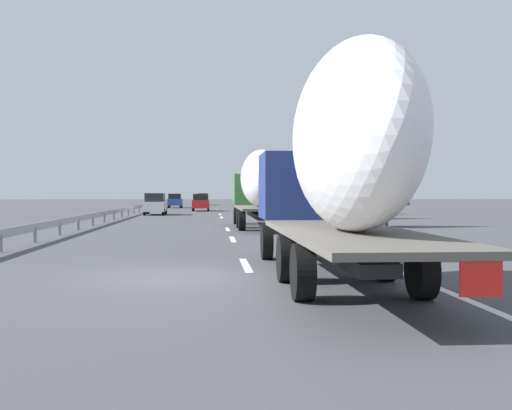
# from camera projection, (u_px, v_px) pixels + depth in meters

# --- Properties ---
(ground_plane) EXTENTS (260.00, 260.00, 0.00)m
(ground_plane) POSITION_uv_depth(u_px,v_px,m) (200.00, 215.00, 54.60)
(ground_plane) COLOR #424247
(lane_stripe_0) EXTENTS (3.20, 0.20, 0.01)m
(lane_stripe_0) POSITION_uv_depth(u_px,v_px,m) (246.00, 265.00, 16.85)
(lane_stripe_0) COLOR white
(lane_stripe_0) RESTS_ON ground_plane
(lane_stripe_1) EXTENTS (3.20, 0.20, 0.01)m
(lane_stripe_1) POSITION_uv_depth(u_px,v_px,m) (233.00, 239.00, 26.16)
(lane_stripe_1) COLOR white
(lane_stripe_1) RESTS_ON ground_plane
(lane_stripe_2) EXTENTS (3.20, 0.20, 0.01)m
(lane_stripe_2) POSITION_uv_depth(u_px,v_px,m) (228.00, 229.00, 33.25)
(lane_stripe_2) COLOR white
(lane_stripe_2) RESTS_ON ground_plane
(lane_stripe_3) EXTENTS (3.20, 0.20, 0.01)m
(lane_stripe_3) POSITION_uv_depth(u_px,v_px,m) (222.00, 217.00, 49.16)
(lane_stripe_3) COLOR white
(lane_stripe_3) RESTS_ON ground_plane
(lane_stripe_4) EXTENTS (3.20, 0.20, 0.01)m
(lane_stripe_4) POSITION_uv_depth(u_px,v_px,m) (220.00, 214.00, 55.65)
(lane_stripe_4) COLOR white
(lane_stripe_4) RESTS_ON ground_plane
(lane_stripe_5) EXTENTS (3.20, 0.20, 0.01)m
(lane_stripe_5) POSITION_uv_depth(u_px,v_px,m) (218.00, 210.00, 68.40)
(lane_stripe_5) COLOR white
(lane_stripe_5) RESTS_ON ground_plane
(lane_stripe_6) EXTENTS (3.20, 0.20, 0.01)m
(lane_stripe_6) POSITION_uv_depth(u_px,v_px,m) (218.00, 210.00, 69.72)
(lane_stripe_6) COLOR white
(lane_stripe_6) RESTS_ON ground_plane
(edge_line_right) EXTENTS (110.00, 0.20, 0.01)m
(edge_line_right) POSITION_uv_depth(u_px,v_px,m) (258.00, 213.00, 60.00)
(edge_line_right) COLOR white
(edge_line_right) RESTS_ON ground_plane
(truck_lead) EXTENTS (12.38, 2.55, 4.23)m
(truck_lead) POSITION_uv_depth(u_px,v_px,m) (260.00, 185.00, 34.50)
(truck_lead) COLOR #387038
(truck_lead) RESTS_ON ground_plane
(truck_trailing) EXTENTS (12.92, 2.55, 4.85)m
(truck_trailing) POSITION_uv_depth(u_px,v_px,m) (340.00, 159.00, 13.32)
(truck_trailing) COLOR navy
(truck_trailing) RESTS_ON ground_plane
(car_red_compact) EXTENTS (4.19, 1.81, 1.82)m
(car_red_compact) POSITION_uv_depth(u_px,v_px,m) (201.00, 202.00, 66.33)
(car_red_compact) COLOR red
(car_red_compact) RESTS_ON ground_plane
(car_white_van) EXTENTS (4.69, 1.81, 1.90)m
(car_white_van) POSITION_uv_depth(u_px,v_px,m) (155.00, 204.00, 54.84)
(car_white_van) COLOR white
(car_white_van) RESTS_ON ground_plane
(car_blue_sedan) EXTENTS (4.28, 1.76, 1.82)m
(car_blue_sedan) POSITION_uv_depth(u_px,v_px,m) (175.00, 201.00, 79.85)
(car_blue_sedan) COLOR #28479E
(car_blue_sedan) RESTS_ON ground_plane
(car_black_suv) EXTENTS (4.51, 1.74, 1.84)m
(car_black_suv) POSITION_uv_depth(u_px,v_px,m) (203.00, 199.00, 98.30)
(car_black_suv) COLOR black
(car_black_suv) RESTS_ON ground_plane
(road_sign) EXTENTS (0.10, 0.90, 3.45)m
(road_sign) POSITION_uv_depth(u_px,v_px,m) (272.00, 188.00, 58.27)
(road_sign) COLOR gray
(road_sign) RESTS_ON ground_plane
(tree_0) EXTENTS (3.61, 3.61, 5.73)m
(tree_0) POSITION_uv_depth(u_px,v_px,m) (326.00, 175.00, 57.46)
(tree_0) COLOR #472D19
(tree_0) RESTS_ON ground_plane
(tree_1) EXTENTS (2.75, 2.75, 5.06)m
(tree_1) POSITION_uv_depth(u_px,v_px,m) (386.00, 172.00, 35.42)
(tree_1) COLOR #472D19
(tree_1) RESTS_ON ground_plane
(tree_2) EXTENTS (3.35, 3.35, 5.71)m
(tree_2) POSITION_uv_depth(u_px,v_px,m) (339.00, 175.00, 55.85)
(tree_2) COLOR #472D19
(tree_2) RESTS_ON ground_plane
(tree_3) EXTENTS (2.74, 2.74, 5.83)m
(tree_3) POSITION_uv_depth(u_px,v_px,m) (320.00, 174.00, 52.94)
(tree_3) COLOR #472D19
(tree_3) RESTS_ON ground_plane
(tree_4) EXTENTS (3.87, 3.87, 6.44)m
(tree_4) POSITION_uv_depth(u_px,v_px,m) (327.00, 163.00, 46.20)
(tree_4) COLOR #472D19
(tree_4) RESTS_ON ground_plane
(guardrail_median) EXTENTS (94.00, 0.10, 0.76)m
(guardrail_median) POSITION_uv_depth(u_px,v_px,m) (134.00, 208.00, 57.13)
(guardrail_median) COLOR #9EA0A5
(guardrail_median) RESTS_ON ground_plane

